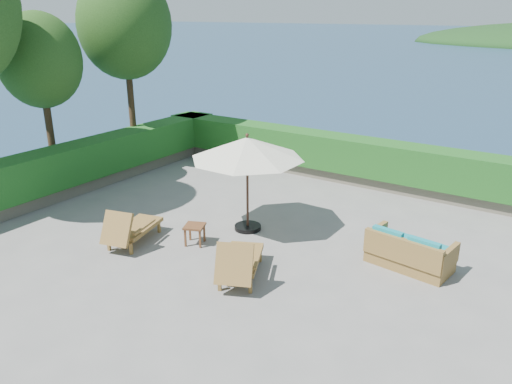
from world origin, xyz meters
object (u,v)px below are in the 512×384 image
Objects in this scene: lounge_right at (239,261)px; wicker_loveseat at (409,253)px; patio_umbrella at (247,149)px; lounge_left at (130,228)px; side_table at (195,229)px.

lounge_right reaches higher than wicker_loveseat.
patio_umbrella reaches higher than lounge_left.
side_table is 0.32× the size of wicker_loveseat.
wicker_loveseat is at bearing 8.68° from lounge_left.
lounge_left is 3.04× the size of side_table.
lounge_right is 1.03× the size of wicker_loveseat.
lounge_right reaches higher than side_table.
lounge_right is (2.86, 0.06, 0.02)m from lounge_left.
patio_umbrella is at bearing 36.24° from lounge_left.
side_table is (-1.70, 0.71, -0.03)m from lounge_right.
wicker_loveseat is at bearing 16.73° from lounge_right.
wicker_loveseat is (3.69, 0.24, -1.63)m from patio_umbrella.
wicker_loveseat is at bearing 3.69° from patio_umbrella.
side_table is at bearing -152.17° from wicker_loveseat.
lounge_left reaches higher than side_table.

